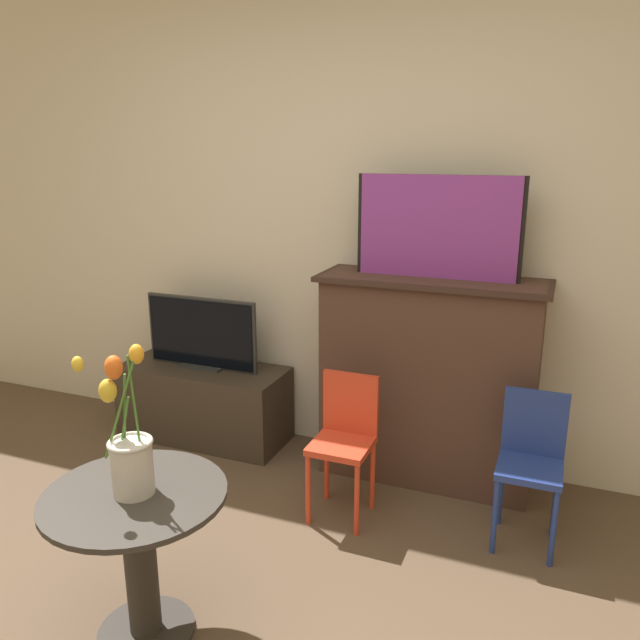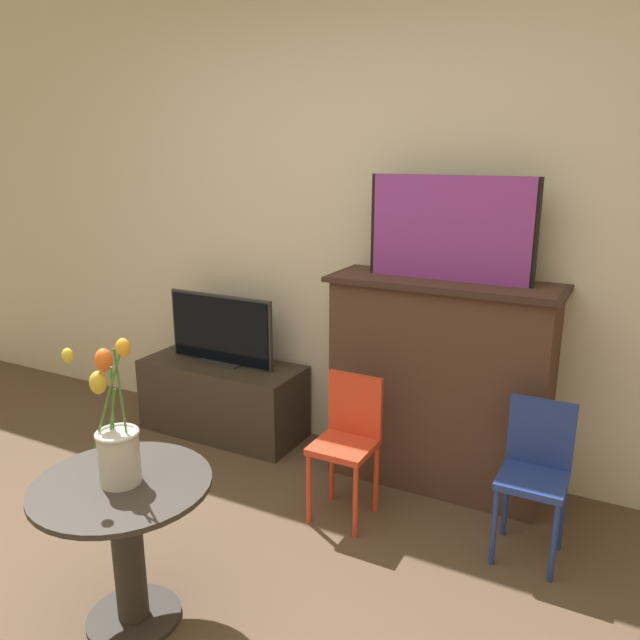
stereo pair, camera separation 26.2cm
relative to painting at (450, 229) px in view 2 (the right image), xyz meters
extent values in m
cube|color=beige|center=(-0.47, 0.21, 0.03)|extent=(8.00, 0.06, 2.70)
cube|color=#4C3328|center=(-0.01, -0.01, -0.79)|extent=(1.07, 0.37, 1.08)
cube|color=#35231C|center=(-0.01, -0.02, -0.26)|extent=(1.13, 0.41, 0.02)
cube|color=black|center=(0.00, 0.01, 0.00)|extent=(0.81, 0.02, 0.49)
cube|color=purple|center=(0.00, -0.01, 0.00)|extent=(0.77, 0.02, 0.49)
cube|color=#382D23|center=(-1.34, -0.05, -1.10)|extent=(0.99, 0.41, 0.44)
cube|color=#2D2D2D|center=(-1.34, -0.05, -0.87)|extent=(0.27, 0.12, 0.02)
cube|color=#2D2D2D|center=(-1.34, -0.04, -0.67)|extent=(0.71, 0.02, 0.42)
cube|color=black|center=(-1.34, -0.05, -0.67)|extent=(0.68, 0.02, 0.39)
cylinder|color=red|center=(-0.41, -0.66, -1.15)|extent=(0.02, 0.02, 0.35)
cylinder|color=red|center=(-0.17, -0.66, -1.15)|extent=(0.02, 0.02, 0.35)
cylinder|color=red|center=(-0.41, -0.42, -1.15)|extent=(0.02, 0.02, 0.35)
cylinder|color=red|center=(-0.17, -0.42, -1.15)|extent=(0.02, 0.02, 0.35)
cube|color=red|center=(-0.29, -0.54, -0.96)|extent=(0.27, 0.27, 0.03)
cube|color=red|center=(-0.29, -0.42, -0.79)|extent=(0.27, 0.02, 0.30)
cylinder|color=navy|center=(0.42, -0.56, -1.15)|extent=(0.02, 0.02, 0.35)
cylinder|color=navy|center=(0.65, -0.56, -1.15)|extent=(0.02, 0.02, 0.35)
cylinder|color=navy|center=(0.42, -0.33, -1.15)|extent=(0.02, 0.02, 0.35)
cylinder|color=navy|center=(0.65, -0.33, -1.15)|extent=(0.02, 0.02, 0.35)
cube|color=navy|center=(0.53, -0.45, -0.96)|extent=(0.27, 0.27, 0.03)
cube|color=navy|center=(0.53, -0.32, -0.79)|extent=(0.27, 0.02, 0.30)
cylinder|color=#332D28|center=(-0.68, -1.51, -1.31)|extent=(0.34, 0.34, 0.02)
cylinder|color=#332D28|center=(-0.68, -1.51, -1.05)|extent=(0.11, 0.11, 0.55)
cylinder|color=#332D28|center=(-0.68, -1.51, -0.76)|extent=(0.62, 0.62, 0.02)
cylinder|color=beige|center=(-0.68, -1.51, -0.66)|extent=(0.14, 0.14, 0.19)
torus|color=beige|center=(-0.68, -1.51, -0.57)|extent=(0.15, 0.15, 0.02)
cylinder|color=#477A2D|center=(-0.70, -1.49, -0.48)|extent=(0.06, 0.04, 0.31)
ellipsoid|color=orange|center=(-0.76, -1.46, -0.33)|extent=(0.06, 0.06, 0.08)
cylinder|color=#477A2D|center=(-0.67, -1.49, -0.45)|extent=(0.02, 0.02, 0.37)
ellipsoid|color=orange|center=(-0.65, -1.47, -0.27)|extent=(0.05, 0.05, 0.07)
cylinder|color=#477A2D|center=(-0.70, -1.52, -0.45)|extent=(0.12, 0.06, 0.34)
ellipsoid|color=gold|center=(-0.81, -1.56, -0.29)|extent=(0.04, 0.04, 0.05)
cylinder|color=#477A2D|center=(-0.71, -1.50, -0.52)|extent=(0.08, 0.03, 0.23)
ellipsoid|color=gold|center=(-0.78, -1.48, -0.41)|extent=(0.06, 0.06, 0.08)
camera|label=1|loc=(0.59, -3.01, 0.37)|focal=35.00mm
camera|label=2|loc=(0.83, -2.90, 0.37)|focal=35.00mm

